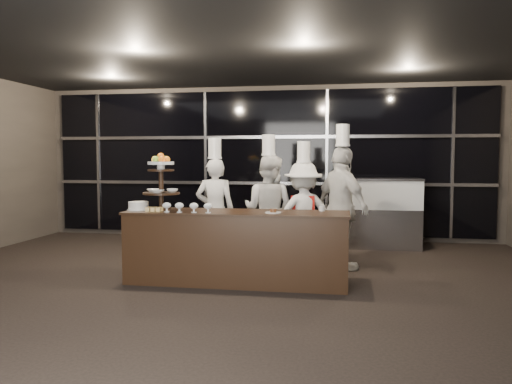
% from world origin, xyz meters
% --- Properties ---
extents(room, '(10.00, 10.00, 10.00)m').
position_xyz_m(room, '(0.00, 0.00, 1.50)').
color(room, black).
rests_on(room, ground).
extents(window_wall, '(8.60, 0.10, 2.80)m').
position_xyz_m(window_wall, '(0.00, 4.94, 1.50)').
color(window_wall, black).
rests_on(window_wall, ground).
extents(buffet_counter, '(2.84, 0.74, 0.92)m').
position_xyz_m(buffet_counter, '(0.16, 1.40, 0.47)').
color(buffet_counter, black).
rests_on(buffet_counter, ground).
extents(display_stand, '(0.48, 0.48, 0.74)m').
position_xyz_m(display_stand, '(-0.84, 1.40, 1.34)').
color(display_stand, black).
rests_on(display_stand, buffet_counter).
extents(compotes, '(0.65, 0.11, 0.12)m').
position_xyz_m(compotes, '(-0.42, 1.18, 1.00)').
color(compotes, silver).
rests_on(compotes, buffet_counter).
extents(layer_cake, '(0.30, 0.30, 0.11)m').
position_xyz_m(layer_cake, '(-1.13, 1.35, 0.97)').
color(layer_cake, white).
rests_on(layer_cake, buffet_counter).
extents(pastry_squares, '(0.19, 0.13, 0.05)m').
position_xyz_m(pastry_squares, '(-0.87, 1.24, 0.95)').
color(pastry_squares, '#FBD17A').
rests_on(pastry_squares, buffet_counter).
extents(small_plate, '(0.20, 0.20, 0.05)m').
position_xyz_m(small_plate, '(0.65, 1.30, 0.94)').
color(small_plate, white).
rests_on(small_plate, buffet_counter).
extents(chef_cup, '(0.08, 0.08, 0.07)m').
position_xyz_m(chef_cup, '(1.23, 1.65, 0.96)').
color(chef_cup, white).
rests_on(chef_cup, buffet_counter).
extents(display_case, '(1.49, 0.65, 1.24)m').
position_xyz_m(display_case, '(2.12, 4.30, 0.69)').
color(display_case, '#A5A5AA').
rests_on(display_case, ground).
extents(chef_a, '(0.62, 0.45, 1.89)m').
position_xyz_m(chef_a, '(-0.39, 2.46, 0.83)').
color(chef_a, silver).
rests_on(chef_a, ground).
extents(chef_b, '(0.92, 0.80, 1.94)m').
position_xyz_m(chef_b, '(0.41, 2.57, 0.83)').
color(chef_b, silver).
rests_on(chef_b, ground).
extents(chef_c, '(1.13, 0.90, 1.84)m').
position_xyz_m(chef_c, '(0.93, 2.50, 0.78)').
color(chef_c, white).
rests_on(chef_c, ground).
extents(chef_d, '(0.99, 1.08, 2.07)m').
position_xyz_m(chef_d, '(1.49, 2.38, 0.90)').
color(chef_d, silver).
rests_on(chef_d, ground).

